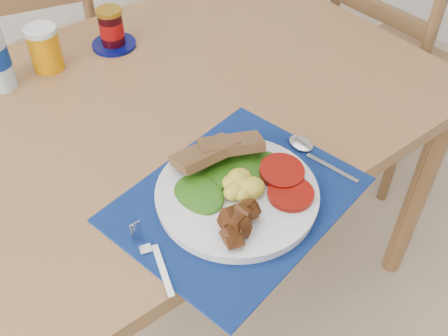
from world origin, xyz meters
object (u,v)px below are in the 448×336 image
chair_far (45,66)px  breakfast_plate (236,194)px  chair_end (393,39)px  jam_on_saucer (112,30)px  juice_glass (45,50)px

chair_far → breakfast_plate: (-0.00, -1.00, 0.24)m
chair_far → chair_end: chair_end is taller
breakfast_plate → jam_on_saucer: (0.09, 0.63, 0.02)m
chair_far → jam_on_saucer: chair_far is taller
chair_far → jam_on_saucer: size_ratio=8.89×
juice_glass → chair_far: bearing=75.8°
chair_end → jam_on_saucer: 0.95m
jam_on_saucer → chair_far: bearing=103.8°
chair_end → breakfast_plate: size_ratio=3.67×
juice_glass → breakfast_plate: bearing=-82.3°
chair_end → juice_glass: bearing=73.5°
juice_glass → jam_on_saucer: 0.18m
chair_end → jam_on_saucer: (-0.89, 0.26, 0.23)m
breakfast_plate → juice_glass: juice_glass is taller
breakfast_plate → juice_glass: 0.65m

